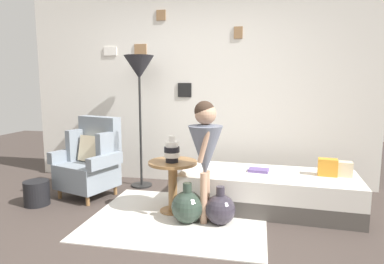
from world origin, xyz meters
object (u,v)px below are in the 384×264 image
(demijohn_far, at_px, (220,209))
(vase_striped, at_px, (172,151))
(side_table, at_px, (173,176))
(book_on_daybed, at_px, (259,170))
(armchair, at_px, (91,160))
(demijohn_near, at_px, (187,207))
(magazine_basket, at_px, (37,193))
(floor_lamp, at_px, (139,73))
(daybed, at_px, (267,191))
(person_child, at_px, (205,145))

(demijohn_far, bearing_deg, vase_striped, 162.21)
(side_table, bearing_deg, book_on_daybed, 22.45)
(armchair, xyz_separation_m, book_on_daybed, (2.03, 0.03, -0.02))
(demijohn_near, bearing_deg, book_on_daybed, 41.96)
(armchair, bearing_deg, side_table, -16.59)
(demijohn_far, bearing_deg, magazine_basket, 177.19)
(book_on_daybed, xyz_separation_m, magazine_basket, (-2.48, -0.48, -0.28))
(armchair, distance_m, floor_lamp, 1.27)
(floor_lamp, height_order, magazine_basket, floor_lamp)
(vase_striped, relative_size, book_on_daybed, 1.26)
(daybed, relative_size, vase_striped, 7.03)
(book_on_daybed, bearing_deg, person_child, -132.47)
(side_table, relative_size, magazine_basket, 2.01)
(side_table, relative_size, book_on_daybed, 2.55)
(side_table, bearing_deg, floor_lamp, 129.05)
(demijohn_far, xyz_separation_m, magazine_basket, (-2.12, 0.10, -0.01))
(demijohn_far, distance_m, magazine_basket, 2.12)
(daybed, height_order, magazine_basket, daybed)
(book_on_daybed, distance_m, demijohn_near, 0.95)
(side_table, bearing_deg, person_child, -26.81)
(person_child, xyz_separation_m, magazine_basket, (-1.96, 0.08, -0.65))
(book_on_daybed, bearing_deg, armchair, -179.09)
(book_on_daybed, bearing_deg, floor_lamp, 164.13)
(daybed, relative_size, person_child, 1.60)
(vase_striped, height_order, floor_lamp, floor_lamp)
(daybed, relative_size, demijohn_far, 5.06)
(armchair, bearing_deg, demijohn_far, -18.30)
(daybed, height_order, demijohn_far, daybed)
(person_child, bearing_deg, demijohn_far, -8.13)
(floor_lamp, height_order, demijohn_near, floor_lamp)
(daybed, distance_m, magazine_basket, 2.62)
(person_child, bearing_deg, magazine_basket, 177.61)
(person_child, bearing_deg, demijohn_near, -162.99)
(floor_lamp, xyz_separation_m, book_on_daybed, (1.56, -0.44, -1.10))
(side_table, xyz_separation_m, vase_striped, (0.00, -0.04, 0.28))
(demijohn_far, bearing_deg, side_table, 158.21)
(vase_striped, bearing_deg, side_table, 94.15)
(armchair, bearing_deg, person_child, -19.29)
(side_table, height_order, floor_lamp, floor_lamp)
(magazine_basket, bearing_deg, vase_striped, 2.43)
(floor_lamp, xyz_separation_m, demijohn_far, (1.20, -1.03, -1.36))
(daybed, xyz_separation_m, magazine_basket, (-2.58, -0.44, -0.06))
(vase_striped, distance_m, person_child, 0.42)
(person_child, relative_size, magazine_basket, 4.34)
(armchair, height_order, floor_lamp, floor_lamp)
(vase_striped, bearing_deg, demijohn_far, -17.79)
(daybed, xyz_separation_m, floor_lamp, (-1.66, 0.49, 1.32))
(person_child, xyz_separation_m, demijohn_near, (-0.17, -0.05, -0.62))
(side_table, xyz_separation_m, magazine_basket, (-1.58, -0.11, -0.25))
(book_on_daybed, distance_m, demijohn_far, 0.73)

